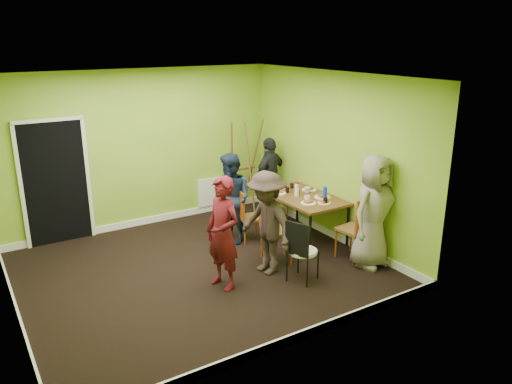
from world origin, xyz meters
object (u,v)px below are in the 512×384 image
at_px(chair_left_far, 246,213).
at_px(orange_bottle, 299,192).
at_px(chair_front_end, 358,225).
at_px(chair_back_end, 270,184).
at_px(chair_left_near, 271,224).
at_px(thermos, 297,190).
at_px(person_front_end, 374,211).
at_px(easel, 245,167).
at_px(person_back_end, 270,177).
at_px(dining_table, 304,199).
at_px(person_standing, 223,233).
at_px(chair_bentwood, 301,248).
at_px(blue_bottle, 325,193).
at_px(person_left_far, 231,199).
at_px(person_left_near, 266,223).

height_order(chair_left_far, orange_bottle, chair_left_far).
bearing_deg(chair_front_end, chair_back_end, 84.46).
relative_size(chair_left_near, thermos, 5.02).
bearing_deg(person_front_end, easel, 87.84).
bearing_deg(person_back_end, chair_front_end, 70.87).
height_order(chair_back_end, easel, easel).
bearing_deg(dining_table, person_standing, -157.52).
bearing_deg(easel, person_front_end, -83.44).
distance_m(chair_left_near, chair_bentwood, 0.78).
height_order(chair_bentwood, blue_bottle, blue_bottle).
bearing_deg(thermos, person_left_far, 157.29).
relative_size(easel, person_back_end, 1.20).
height_order(thermos, person_front_end, person_front_end).
distance_m(chair_front_end, thermos, 1.29).
relative_size(blue_bottle, orange_bottle, 2.90).
bearing_deg(chair_back_end, person_standing, 19.39).
relative_size(dining_table, blue_bottle, 7.14).
height_order(person_left_far, person_front_end, person_front_end).
height_order(chair_left_near, chair_back_end, chair_left_near).
distance_m(blue_bottle, person_standing, 2.24).
relative_size(dining_table, easel, 0.82).
xyz_separation_m(dining_table, person_front_end, (0.22, -1.40, 0.16)).
bearing_deg(person_back_end, person_front_end, 72.22).
bearing_deg(person_left_far, chair_left_far, 54.68).
distance_m(chair_back_end, easel, 0.64).
bearing_deg(person_left_far, person_front_end, 27.41).
bearing_deg(blue_bottle, orange_bottle, 112.30).
bearing_deg(chair_front_end, person_standing, 163.61).
bearing_deg(chair_front_end, person_left_near, 156.76).
relative_size(chair_bentwood, orange_bottle, 12.73).
bearing_deg(chair_bentwood, chair_left_far, 152.13).
xyz_separation_m(dining_table, person_back_end, (0.16, 1.26, 0.06)).
bearing_deg(person_standing, chair_left_far, 124.06).
height_order(chair_left_near, thermos, chair_left_near).
height_order(thermos, blue_bottle, thermos).
bearing_deg(blue_bottle, chair_left_near, -171.13).
bearing_deg(chair_bentwood, person_front_end, 60.41).
bearing_deg(chair_left_near, person_standing, -50.77).
distance_m(chair_bentwood, person_left_near, 0.62).
bearing_deg(easel, thermos, -88.70).
bearing_deg(chair_bentwood, person_standing, -139.04).
bearing_deg(person_standing, easel, 129.96).
bearing_deg(person_left_near, person_standing, -92.37).
bearing_deg(chair_back_end, easel, -92.58).
bearing_deg(orange_bottle, person_back_end, 82.12).
bearing_deg(thermos, person_back_end, 77.87).
xyz_separation_m(dining_table, orange_bottle, (0.01, 0.14, 0.09)).
bearing_deg(orange_bottle, dining_table, -92.11).
bearing_deg(chair_bentwood, person_back_end, 131.28).
distance_m(easel, person_left_near, 2.72).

